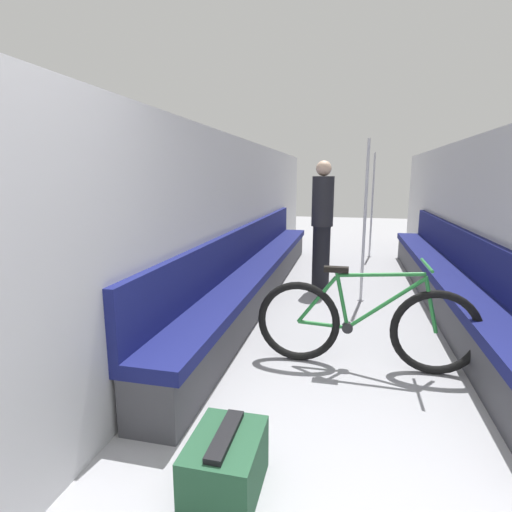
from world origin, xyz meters
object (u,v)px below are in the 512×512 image
bench_seat_row_left (259,272)px  luggage_bag (226,464)px  bench_seat_row_right (447,282)px  grab_pole_near (372,207)px  bicycle (364,325)px  passenger_standing (322,224)px  grab_pole_far (365,225)px

bench_seat_row_left → luggage_bag: bench_seat_row_left is taller
bench_seat_row_right → grab_pole_near: grab_pole_near is taller
bicycle → passenger_standing: (-0.53, 2.35, 0.56)m
bench_seat_row_right → grab_pole_near: (-0.78, 3.06, 0.67)m
bicycle → grab_pole_near: grab_pole_near is taller
passenger_standing → luggage_bag: (-0.18, -3.93, -0.78)m
luggage_bag → grab_pole_near: bearing=81.5°
grab_pole_near → luggage_bag: (-0.97, -6.50, -0.83)m
bicycle → grab_pole_near: size_ratio=0.89×
bench_seat_row_left → bicycle: (1.32, -1.86, 0.06)m
luggage_bag → bench_seat_row_left: bearing=100.1°
bench_seat_row_left → grab_pole_near: grab_pole_near is taller
bicycle → grab_pole_near: bearing=77.4°
grab_pole_far → passenger_standing: 0.73m
bench_seat_row_right → grab_pole_near: size_ratio=3.12×
bicycle → luggage_bag: size_ratio=3.85×
bench_seat_row_right → luggage_bag: bearing=-117.0°
passenger_standing → luggage_bag: size_ratio=3.81×
grab_pole_near → luggage_bag: bearing=-98.5°
luggage_bag → passenger_standing: bearing=87.3°
grab_pole_far → passenger_standing: grab_pole_far is taller
bench_seat_row_left → bicycle: bearing=-54.6°
bench_seat_row_right → grab_pole_far: grab_pole_far is taller
grab_pole_near → bicycle: bearing=-93.0°
bench_seat_row_right → luggage_bag: size_ratio=13.49×
bench_seat_row_left → passenger_standing: passenger_standing is taller
bicycle → passenger_standing: passenger_standing is taller
bicycle → grab_pole_far: size_ratio=0.89×
bench_seat_row_left → grab_pole_near: (1.59, 3.06, 0.67)m
bicycle → luggage_bag: bicycle is taller
bench_seat_row_right → grab_pole_far: bearing=178.7°
grab_pole_far → bench_seat_row_left: bearing=-179.0°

